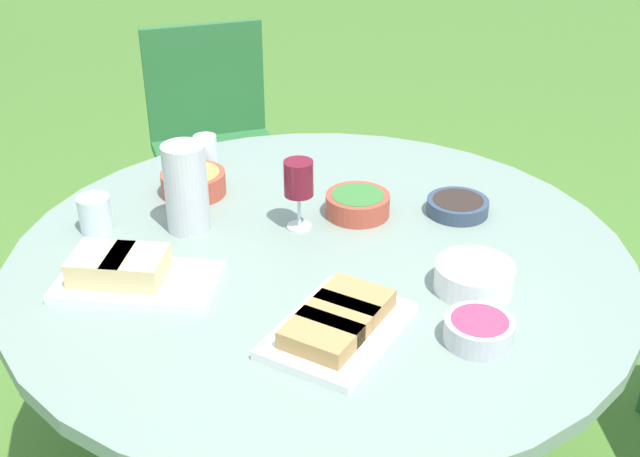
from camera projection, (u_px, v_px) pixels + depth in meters
dining_table at (320, 284)px, 1.88m from camera, size 1.42×1.42×0.70m
chair_near_right at (214, 131)px, 2.94m from camera, size 0.61×0.61×0.89m
water_pitcher at (186, 188)px, 1.87m from camera, size 0.11×0.10×0.22m
wine_glass at (299, 181)px, 1.87m from camera, size 0.07×0.07×0.17m
platter_bread_main at (338, 324)px, 1.55m from camera, size 0.31×0.22×0.06m
platter_charcuterie at (127, 273)px, 1.69m from camera, size 0.29×0.38×0.08m
bowl_fries at (193, 182)px, 2.08m from camera, size 0.17×0.17×0.06m
bowl_salad at (357, 203)px, 1.98m from camera, size 0.16×0.16×0.06m
bowl_olives at (458, 205)px, 1.99m from camera, size 0.15×0.15×0.04m
bowl_dip_red at (479, 329)px, 1.53m from camera, size 0.13×0.13×0.05m
bowl_dip_cream at (474, 275)px, 1.68m from camera, size 0.17×0.17×0.06m
cup_water_near at (206, 154)px, 2.19m from camera, size 0.06×0.06×0.11m
cup_water_far at (95, 214)px, 1.90m from camera, size 0.08×0.08×0.09m
handbag at (456, 231)px, 3.09m from camera, size 0.30×0.14×0.37m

